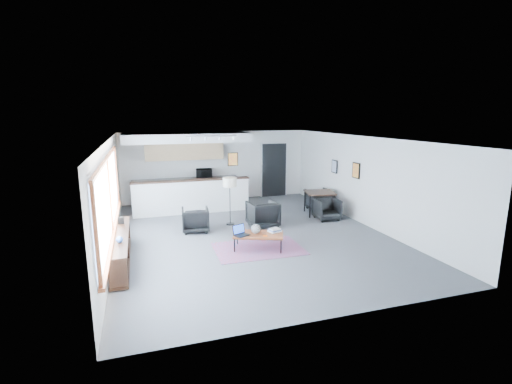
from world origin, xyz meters
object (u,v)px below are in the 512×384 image
object	(u,v)px
armchair_left	(195,218)
armchair_right	(263,213)
coffee_table	(258,235)
microwave	(204,172)
dining_chair_far	(319,200)
floor_lamp	(230,184)
dining_chair_near	(327,210)
book_stack	(275,230)
laptop	(240,232)
ceramic_pot	(256,229)
dining_table	(320,194)

from	to	relation	value
armchair_left	armchair_right	size ratio (longest dim) A/B	0.90
coffee_table	armchair_left	bearing A→B (deg)	145.78
microwave	dining_chair_far	bearing A→B (deg)	-25.37
dining_chair_far	floor_lamp	bearing A→B (deg)	11.93
dining_chair_near	armchair_right	bearing A→B (deg)	-175.22
floor_lamp	microwave	world-z (taller)	floor_lamp
armchair_right	dining_chair_far	size ratio (longest dim) A/B	1.23
dining_chair_near	dining_chair_far	distance (m)	1.20
coffee_table	armchair_right	distance (m)	1.85
book_stack	microwave	bearing A→B (deg)	98.78
coffee_table	laptop	bearing A→B (deg)	-163.26
armchair_left	microwave	xyz separation A→B (m)	(0.86, 3.44, 0.75)
ceramic_pot	microwave	distance (m)	5.31
armchair_right	dining_chair_near	bearing A→B (deg)	178.95
laptop	book_stack	bearing A→B (deg)	-25.46
floor_lamp	dining_chair_near	distance (m)	3.16
armchair_left	armchair_right	distance (m)	1.95
armchair_right	coffee_table	bearing A→B (deg)	64.47
laptop	armchair_left	bearing A→B (deg)	89.74
laptop	book_stack	xyz separation A→B (m)	(0.87, -0.02, -0.03)
book_stack	dining_chair_far	distance (m)	4.02
armchair_right	dining_chair_near	size ratio (longest dim) A/B	1.34
coffee_table	microwave	distance (m)	5.37
coffee_table	book_stack	size ratio (longest dim) A/B	3.94
coffee_table	armchair_right	world-z (taller)	armchair_right
ceramic_pot	dining_chair_near	bearing A→B (deg)	31.68
microwave	coffee_table	bearing A→B (deg)	-77.89
armchair_right	laptop	bearing A→B (deg)	52.29
book_stack	armchair_left	bearing A→B (deg)	132.31
armchair_right	dining_chair_far	xyz separation A→B (m)	(2.46, 1.26, -0.08)
coffee_table	ceramic_pot	size ratio (longest dim) A/B	5.76
laptop	dining_chair_far	distance (m)	4.64
laptop	ceramic_pot	xyz separation A→B (m)	(0.39, -0.01, 0.05)
dining_table	dining_chair_near	bearing A→B (deg)	-95.25
laptop	microwave	xyz separation A→B (m)	(0.06, 5.26, 0.67)
ceramic_pot	book_stack	world-z (taller)	ceramic_pot
ceramic_pot	dining_chair_near	size ratio (longest dim) A/B	0.38
coffee_table	dining_chair_far	world-z (taller)	dining_chair_far
microwave	ceramic_pot	bearing A→B (deg)	-78.48
dining_chair_far	microwave	xyz separation A→B (m)	(-3.54, 2.32, 0.79)
dining_chair_far	armchair_left	bearing A→B (deg)	13.37
floor_lamp	dining_table	xyz separation A→B (m)	(3.05, 0.22, -0.54)
armchair_left	dining_chair_far	distance (m)	4.54
dining_chair_near	ceramic_pot	bearing A→B (deg)	-146.10
floor_lamp	dining_chair_far	bearing A→B (deg)	12.76
armchair_left	armchair_right	xyz separation A→B (m)	(1.94, -0.14, 0.04)
laptop	floor_lamp	bearing A→B (deg)	58.48
coffee_table	armchair_left	size ratio (longest dim) A/B	1.80
armchair_right	floor_lamp	distance (m)	1.28
ceramic_pot	armchair_left	size ratio (longest dim) A/B	0.31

